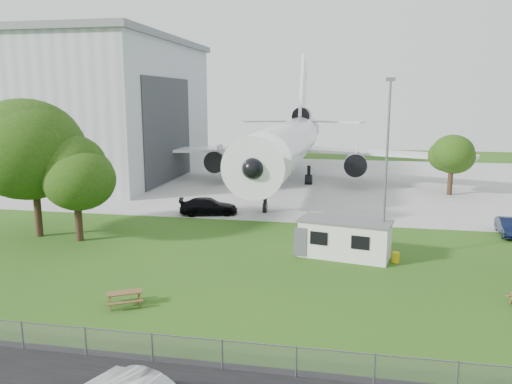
% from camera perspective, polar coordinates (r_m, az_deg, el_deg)
% --- Properties ---
extents(ground, '(160.00, 160.00, 0.00)m').
position_cam_1_polar(ground, '(30.10, -1.14, -10.40)').
color(ground, '#366518').
extents(concrete_apron, '(120.00, 46.00, 0.03)m').
position_cam_1_polar(concrete_apron, '(66.61, 5.56, 1.36)').
color(concrete_apron, '#B7B7B2').
rests_on(concrete_apron, ground).
extents(hangar, '(43.00, 31.00, 18.55)m').
position_cam_1_polar(hangar, '(77.09, -24.20, 8.78)').
color(hangar, '#B2B7BC').
rests_on(hangar, ground).
extents(airliner, '(46.36, 47.73, 17.69)m').
position_cam_1_polar(airliner, '(64.04, 3.68, 5.75)').
color(airliner, white).
rests_on(airliner, ground).
extents(site_cabin, '(6.96, 3.89, 2.62)m').
position_cam_1_polar(site_cabin, '(35.00, 10.13, -5.25)').
color(site_cabin, silver).
rests_on(site_cabin, ground).
extents(picnic_west, '(2.30, 2.18, 0.76)m').
position_cam_1_polar(picnic_west, '(28.02, -14.73, -12.44)').
color(picnic_west, brown).
rests_on(picnic_west, ground).
extents(fence, '(58.00, 0.04, 1.30)m').
position_cam_1_polar(fence, '(21.79, -6.56, -19.26)').
color(fence, gray).
rests_on(fence, ground).
extents(lamp_mast, '(0.16, 0.16, 12.00)m').
position_cam_1_polar(lamp_mast, '(34.10, 14.65, 2.21)').
color(lamp_mast, slate).
rests_on(lamp_mast, ground).
extents(tree_west_big, '(9.08, 9.08, 11.66)m').
position_cam_1_polar(tree_west_big, '(42.18, -24.19, 4.73)').
color(tree_west_big, '#382619').
rests_on(tree_west_big, ground).
extents(tree_west_small, '(5.81, 5.81, 8.09)m').
position_cam_1_polar(tree_west_small, '(39.88, -19.93, 1.91)').
color(tree_west_small, '#382619').
rests_on(tree_west_small, ground).
extents(tree_far_apron, '(5.22, 5.22, 7.07)m').
position_cam_1_polar(tree_far_apron, '(59.75, 21.49, 3.86)').
color(tree_far_apron, '#382619').
rests_on(tree_far_apron, ground).
extents(car_ne_sedan, '(1.74, 4.23, 1.36)m').
position_cam_1_polar(car_ne_sedan, '(44.66, 26.92, -3.60)').
color(car_ne_sedan, black).
rests_on(car_ne_sedan, ground).
extents(car_apron_van, '(5.83, 3.60, 1.58)m').
position_cam_1_polar(car_apron_van, '(46.98, -5.45, -1.66)').
color(car_apron_van, black).
rests_on(car_apron_van, ground).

